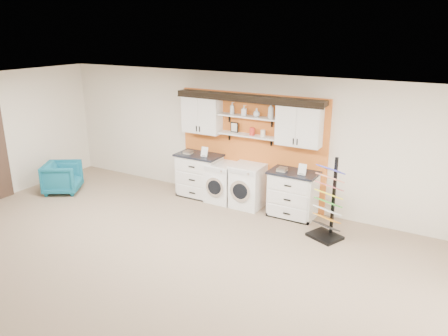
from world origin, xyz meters
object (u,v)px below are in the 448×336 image
Objects in this scene: washer at (222,182)px; dryer at (248,186)px; armchair at (63,178)px; sample_rack at (327,212)px; base_cabinet_left at (200,175)px; base_cabinet_right at (293,194)px.

washer is 0.94× the size of dryer.
washer is 1.12× the size of armchair.
sample_rack reaches higher than armchair.
base_cabinet_left is 2.26m from base_cabinet_right.
washer is (0.60, -0.00, -0.06)m from base_cabinet_left.
sample_rack is at bearing -13.33° from washer.
dryer is (-1.03, -0.00, -0.01)m from base_cabinet_right.
washer is at bearing -0.32° from base_cabinet_left.
sample_rack is 6.12m from armchair.
sample_rack reaches higher than base_cabinet_left.
base_cabinet_right is 1.03m from dryer.
armchair is (-6.07, -0.79, -0.14)m from sample_rack.
base_cabinet_right is at bearing 0.12° from washer.
dryer is 0.61× the size of sample_rack.
base_cabinet_right is 1.05× the size of dryer.
base_cabinet_right is at bearing 169.24° from sample_rack.
base_cabinet_left is 0.61m from washer.
base_cabinet_left reaches higher than dryer.
washer is 0.58× the size of sample_rack.
base_cabinet_right reaches higher than armchair.
dryer is at bearing -0.16° from base_cabinet_left.
base_cabinet_right is 1.25× the size of armchair.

